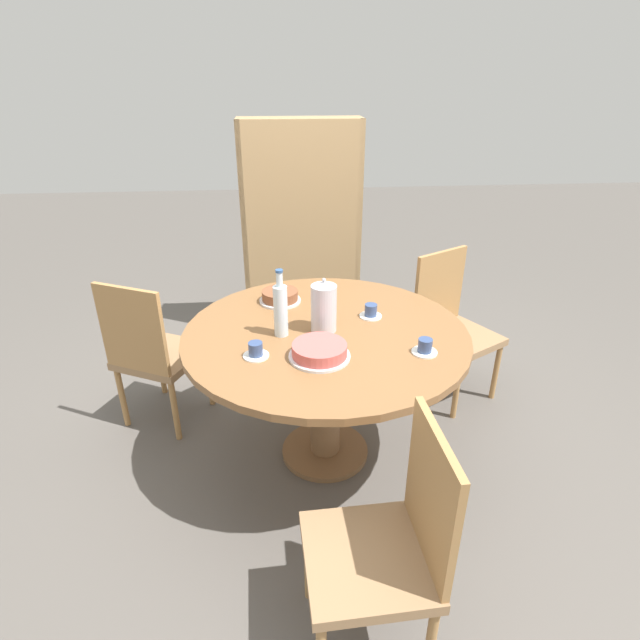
{
  "coord_description": "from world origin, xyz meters",
  "views": [
    {
      "loc": [
        -0.21,
        -2.12,
        1.87
      ],
      "look_at": [
        0.0,
        0.31,
        0.66
      ],
      "focal_mm": 28.0,
      "sensor_mm": 36.0,
      "label": 1
    }
  ],
  "objects": [
    {
      "name": "ground_plane",
      "position": [
        0.0,
        0.0,
        0.0
      ],
      "size": [
        14.0,
        14.0,
        0.0
      ],
      "primitive_type": "plane",
      "color": "#56514C"
    },
    {
      "name": "dining_table",
      "position": [
        0.0,
        0.0,
        0.62
      ],
      "size": [
        1.38,
        1.38,
        0.76
      ],
      "color": "brown",
      "rests_on": "ground_plane"
    },
    {
      "name": "chair_a",
      "position": [
        0.84,
        0.55,
        0.47
      ],
      "size": [
        0.57,
        0.57,
        0.91
      ],
      "rotation": [
        0.0,
        0.0,
        0.51
      ],
      "color": "#A87A47",
      "rests_on": "ground_plane"
    },
    {
      "name": "chair_b",
      "position": [
        -0.93,
        0.37,
        0.47
      ],
      "size": [
        0.56,
        0.56,
        0.91
      ],
      "rotation": [
        0.0,
        0.0,
        2.7
      ],
      "color": "#A87A47",
      "rests_on": "ground_plane"
    },
    {
      "name": "chair_c",
      "position": [
        0.11,
        -1.0,
        0.47
      ],
      "size": [
        0.44,
        0.44,
        0.91
      ],
      "rotation": [
        0.0,
        0.0,
        4.76
      ],
      "color": "#A87A47",
      "rests_on": "ground_plane"
    },
    {
      "name": "bookshelf",
      "position": [
        -0.03,
        1.54,
        0.79
      ],
      "size": [
        0.88,
        0.28,
        1.6
      ],
      "rotation": [
        0.0,
        0.0,
        3.14
      ],
      "color": "tan",
      "rests_on": "ground_plane"
    },
    {
      "name": "coffee_pot",
      "position": [
        -0.01,
        0.01,
        0.88
      ],
      "size": [
        0.12,
        0.12,
        0.27
      ],
      "color": "silver",
      "rests_on": "dining_table"
    },
    {
      "name": "water_bottle",
      "position": [
        -0.21,
        -0.02,
        0.89
      ],
      "size": [
        0.07,
        0.07,
        0.33
      ],
      "color": "silver",
      "rests_on": "dining_table"
    },
    {
      "name": "cake_main",
      "position": [
        -0.05,
        -0.25,
        0.79
      ],
      "size": [
        0.27,
        0.27,
        0.06
      ],
      "color": "silver",
      "rests_on": "dining_table"
    },
    {
      "name": "cake_second",
      "position": [
        -0.21,
        0.36,
        0.79
      ],
      "size": [
        0.22,
        0.22,
        0.06
      ],
      "color": "silver",
      "rests_on": "dining_table"
    },
    {
      "name": "cup_a",
      "position": [
        -0.33,
        -0.22,
        0.78
      ],
      "size": [
        0.11,
        0.11,
        0.07
      ],
      "color": "white",
      "rests_on": "dining_table"
    },
    {
      "name": "cup_b",
      "position": [
        0.24,
        0.13,
        0.78
      ],
      "size": [
        0.11,
        0.11,
        0.07
      ],
      "color": "white",
      "rests_on": "dining_table"
    },
    {
      "name": "cup_c",
      "position": [
        0.42,
        -0.25,
        0.78
      ],
      "size": [
        0.11,
        0.11,
        0.07
      ],
      "color": "white",
      "rests_on": "dining_table"
    }
  ]
}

